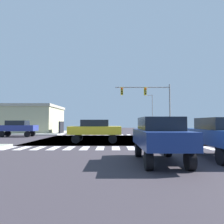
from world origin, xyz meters
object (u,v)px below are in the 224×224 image
street_lamp (151,109)px  sedan_middle_4 (95,129)px  sedan_queued_3 (17,127)px  sedan_crossing_2 (221,134)px  traffic_signal_mast (149,97)px  sedan_nearside_1 (159,135)px  bank_building (10,119)px

street_lamp → sedan_middle_4: size_ratio=1.71×
sedan_queued_3 → sedan_middle_4: size_ratio=1.00×
street_lamp → sedan_crossing_2: street_lamp is taller
street_lamp → sedan_queued_3: street_lamp is taller
traffic_signal_mast → street_lamp: bearing=78.3°
traffic_signal_mast → sedan_middle_4: (-6.38, -10.82, -3.96)m
street_lamp → sedan_nearside_1: bearing=-100.0°
sedan_queued_3 → bank_building: bearing=-149.7°
street_lamp → sedan_nearside_1: size_ratio=1.71×
traffic_signal_mast → sedan_queued_3: 16.89m
sedan_crossing_2 → sedan_queued_3: (-15.99, 14.74, 0.00)m
bank_building → sedan_queued_3: size_ratio=3.99×
street_lamp → sedan_queued_3: (-19.01, -18.45, -3.32)m
traffic_signal_mast → street_lamp: street_lamp is taller
bank_building → sedan_nearside_1: (18.48, -24.98, -1.06)m
traffic_signal_mast → bank_building: (-21.46, 5.57, -2.89)m
bank_building → sedan_middle_4: bank_building is taller
bank_building → sedan_crossing_2: bearing=-48.3°
sedan_queued_3 → sedan_middle_4: 11.87m
bank_building → sedan_middle_4: 22.30m
bank_building → traffic_signal_mast: bearing=-14.6°
sedan_middle_4 → street_lamp: bearing=-20.3°
sedan_middle_4 → bank_building: bearing=42.6°
sedan_crossing_2 → sedan_middle_4: (-6.40, 7.74, 0.00)m
sedan_nearside_1 → sedan_middle_4: (-3.40, 8.59, 0.00)m
street_lamp → sedan_crossing_2: 33.49m
street_lamp → sedan_middle_4: bearing=-110.3°
traffic_signal_mast → bank_building: bearing=165.4°
traffic_signal_mast → sedan_nearside_1: bearing=-98.7°
bank_building → sedan_queued_3: 10.93m
bank_building → sedan_crossing_2: (21.48, -24.13, -1.06)m
traffic_signal_mast → sedan_nearside_1: 20.03m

